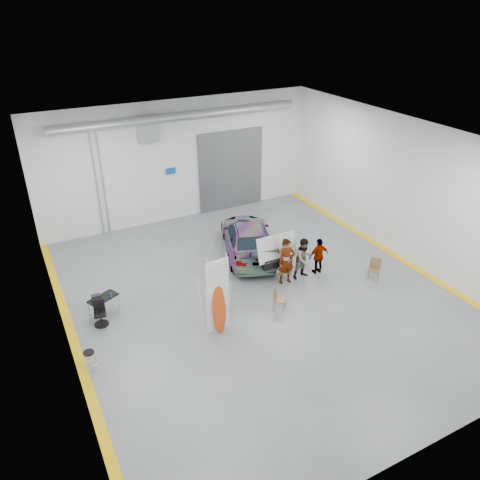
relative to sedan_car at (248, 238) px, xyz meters
name	(u,v)px	position (x,y,z in m)	size (l,w,h in m)	color
ground	(258,294)	(-1.20, -3.08, -0.74)	(16.00, 16.00, 0.00)	slate
room_shell	(237,175)	(-0.96, -0.86, 3.34)	(14.02, 16.18, 6.01)	silver
sedan_car	(248,238)	(0.00, 0.00, 0.00)	(2.07, 5.09, 1.48)	white
person_a	(286,261)	(0.18, -2.84, 0.22)	(0.70, 0.46, 1.92)	#835F47
person_b	(304,258)	(1.02, -2.84, 0.13)	(0.85, 0.65, 1.74)	teal
person_c	(319,256)	(1.76, -2.84, 0.05)	(0.91, 0.38, 1.57)	#A24F36
surfboard_display	(218,303)	(-3.54, -4.45, 0.48)	(0.85, 0.28, 3.01)	white
folding_chair_near	(279,303)	(-1.02, -4.31, -0.47)	(0.57, 0.65, 0.87)	brown
folding_chair_far	(373,274)	(3.40, -4.34, -0.45)	(0.60, 0.70, 0.92)	brown
shop_stool	(90,361)	(-7.79, -4.27, -0.40)	(0.35, 0.35, 0.69)	black
work_table	(101,298)	(-6.80, -1.57, -0.07)	(1.19, 0.93, 0.87)	#999CA2
office_chair	(100,314)	(-7.02, -2.15, -0.33)	(0.50, 0.51, 0.93)	black
trunk_lid	(276,244)	(0.00, -2.29, 0.76)	(1.72, 1.05, 0.04)	silver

